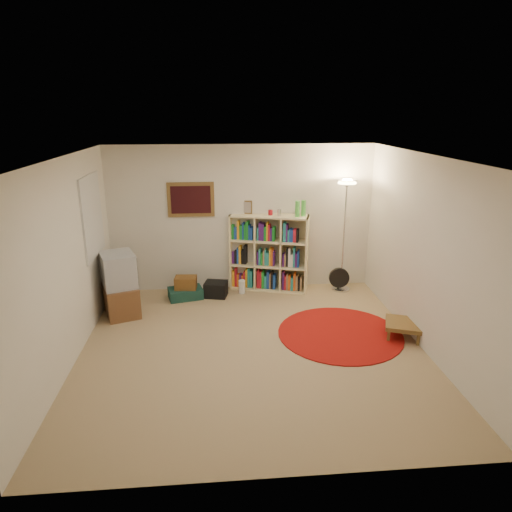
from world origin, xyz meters
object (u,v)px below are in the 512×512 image
Objects in this scene: floor_lamp at (346,199)px; suitcase at (185,293)px; floor_fan at (339,279)px; bookshelf at (268,254)px; side_table at (404,325)px; tv_stand at (120,285)px.

suitcase is at bearing -176.94° from floor_lamp.
floor_lamp is 1.42m from floor_fan.
floor_fan is 0.65× the size of suitcase.
bookshelf reaches higher than suitcase.
side_table is at bearing -71.03° from floor_fan.
floor_lamp is (1.28, -0.18, 0.98)m from bookshelf.
floor_lamp is at bearing 102.37° from side_table.
floor_lamp is 3.17× the size of side_table.
floor_fan is (-0.04, -0.00, -1.42)m from floor_lamp.
side_table is at bearing -35.89° from tv_stand.
floor_fan is at bearing -179.04° from floor_lamp.
side_table reaches higher than suitcase.
tv_stand reaches higher than floor_fan.
floor_fan is at bearing 7.56° from bookshelf.
bookshelf is at bearing -0.42° from tv_stand.
floor_fan is at bearing 103.63° from side_table.
tv_stand reaches higher than suitcase.
floor_lamp is 3.16× the size of suitcase.
bookshelf is at bearing 176.93° from floor_fan.
bookshelf is 1.63× the size of tv_stand.
side_table is at bearing -33.88° from bookshelf.
floor_fan is 0.65× the size of side_table.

